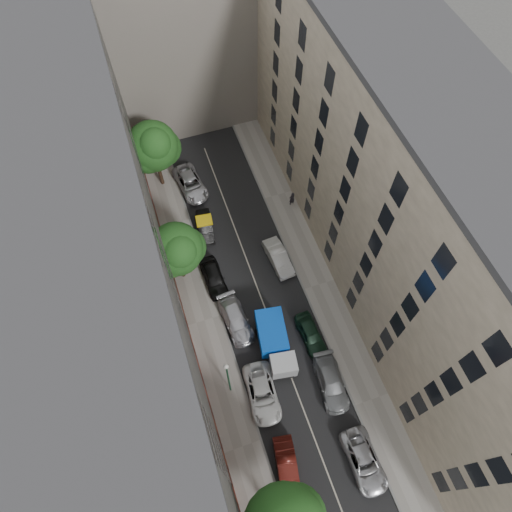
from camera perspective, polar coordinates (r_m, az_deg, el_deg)
name	(u,v)px	position (r m, az deg, el deg)	size (l,w,h in m)	color
ground	(263,303)	(41.67, 0.87, -5.85)	(120.00, 120.00, 0.00)	#4C4C49
road_surface	(263,303)	(41.66, 0.87, -5.84)	(8.00, 44.00, 0.02)	black
sidewalk_left	(205,321)	(41.16, -6.44, -8.02)	(3.00, 44.00, 0.15)	gray
sidewalk_right	(319,285)	(42.75, 7.86, -3.58)	(3.00, 44.00, 0.15)	gray
building_left	(112,290)	(32.60, -17.51, -4.12)	(8.00, 44.00, 20.00)	#464341
building_right	(402,206)	(36.46, 17.73, 5.99)	(8.00, 44.00, 20.00)	beige
building_endcap	(174,30)	(52.95, -10.16, 26.01)	(18.00, 12.00, 18.00)	slate
tarp_truck	(275,342)	(38.81, 2.36, -10.75)	(3.02, 5.88, 2.58)	black
car_left_1	(287,465)	(37.59, 3.86, -24.66)	(1.47, 4.21, 1.39)	#4F140F
car_left_2	(262,393)	(38.35, 0.77, -16.79)	(2.37, 5.14, 1.43)	silver
car_left_3	(236,320)	(40.28, -2.55, -7.95)	(2.02, 4.98, 1.45)	silver
car_left_4	(214,277)	(42.12, -5.33, -2.68)	(1.78, 4.43, 1.51)	black
car_left_5	(205,226)	(45.18, -6.38, 3.70)	(1.39, 3.99, 1.32)	black
car_left_6	(191,183)	(48.47, -8.19, 8.98)	(2.43, 5.27, 1.47)	#B7B7BC
car_right_0	(364,461)	(38.42, 13.34, -23.69)	(2.28, 4.95, 1.38)	#B0B0B5
car_right_1	(331,383)	(39.01, 9.36, -15.35)	(2.04, 5.01, 1.46)	gray
car_right_2	(311,334)	(40.06, 6.86, -9.68)	(1.67, 4.16, 1.42)	#152F1F
car_right_3	(278,258)	(43.02, 2.83, -0.20)	(1.53, 4.38, 1.44)	silver
tree_mid	(178,251)	(39.22, -9.78, 0.67)	(5.00, 4.69, 7.14)	#382619
tree_far	(154,148)	(45.74, -12.62, 13.05)	(5.20, 4.91, 8.08)	#382619
lamp_post	(228,376)	(35.04, -3.53, -14.75)	(0.36, 0.36, 6.78)	#165030
pedestrian	(292,198)	(46.55, 4.52, 7.19)	(0.64, 0.42, 1.76)	black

